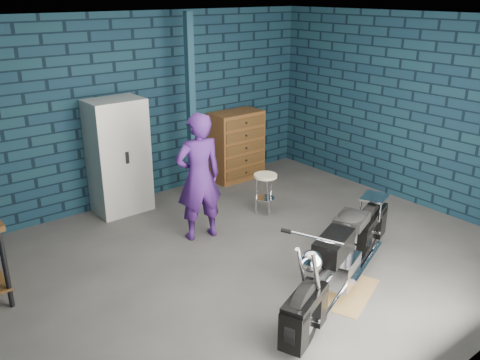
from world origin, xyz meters
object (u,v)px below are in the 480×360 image
object	(u,v)px
person	(199,177)
shop_stool	(265,194)
locker	(119,157)
motorcycle	(344,249)
tool_chest	(237,146)

from	to	relation	value
person	shop_stool	bearing A→B (deg)	-167.99
locker	shop_stool	size ratio (longest dim) A/B	2.73
motorcycle	locker	xyz separation A→B (m)	(-0.83, 3.34, 0.30)
person	shop_stool	xyz separation A→B (m)	(1.11, 0.01, -0.52)
locker	tool_chest	world-z (taller)	locker
motorcycle	tool_chest	size ratio (longest dim) A/B	2.01
person	locker	xyz separation A→B (m)	(-0.39, 1.38, -0.01)
person	tool_chest	world-z (taller)	person
motorcycle	shop_stool	size ratio (longest dim) A/B	3.86
person	tool_chest	distance (m)	2.20
locker	tool_chest	xyz separation A→B (m)	(2.08, 0.00, -0.24)
person	shop_stool	world-z (taller)	person
tool_chest	shop_stool	xyz separation A→B (m)	(-0.58, -1.37, -0.27)
motorcycle	person	size ratio (longest dim) A/B	1.40
locker	shop_stool	world-z (taller)	locker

